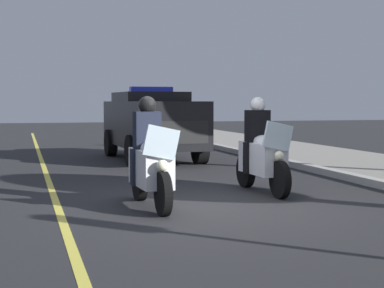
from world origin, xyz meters
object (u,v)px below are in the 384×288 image
(police_motorcycle_lead_right, at_px, (262,154))
(cyclist_background, at_px, (184,124))
(police_motorcycle_lead_left, at_px, (150,162))
(police_suv, at_px, (152,122))

(police_motorcycle_lead_right, distance_m, cyclist_background, 10.60)
(police_motorcycle_lead_right, height_order, cyclist_background, police_motorcycle_lead_right)
(police_motorcycle_lead_left, height_order, cyclist_background, police_motorcycle_lead_left)
(police_motorcycle_lead_left, xyz_separation_m, police_suv, (-7.77, 1.63, 0.37))
(cyclist_background, bearing_deg, police_motorcycle_lead_right, -7.05)
(police_motorcycle_lead_left, height_order, police_motorcycle_lead_right, same)
(police_motorcycle_lead_left, distance_m, police_motorcycle_lead_right, 2.48)
(police_suv, distance_m, cyclist_background, 4.26)
(police_suv, bearing_deg, cyclist_background, 153.18)
(police_motorcycle_lead_right, height_order, police_suv, police_suv)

